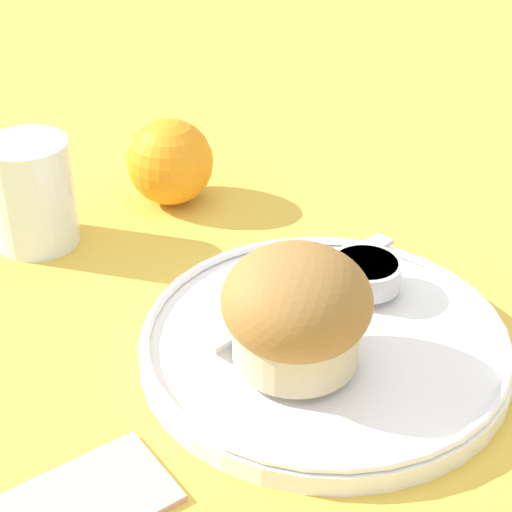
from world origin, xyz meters
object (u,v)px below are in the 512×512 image
muffin (297,311)px  juice_glass (32,193)px  butter_knife (305,287)px  orange_fruit (170,162)px

muffin → juice_glass: bearing=103.4°
juice_glass → muffin: bearing=-76.6°
muffin → butter_knife: 0.08m
butter_knife → juice_glass: size_ratio=2.12×
muffin → juice_glass: 0.26m
butter_knife → orange_fruit: orange_fruit is taller
muffin → orange_fruit: muffin is taller
orange_fruit → juice_glass: bearing=177.9°
muffin → butter_knife: size_ratio=0.50×
muffin → orange_fruit: (0.06, 0.25, -0.02)m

